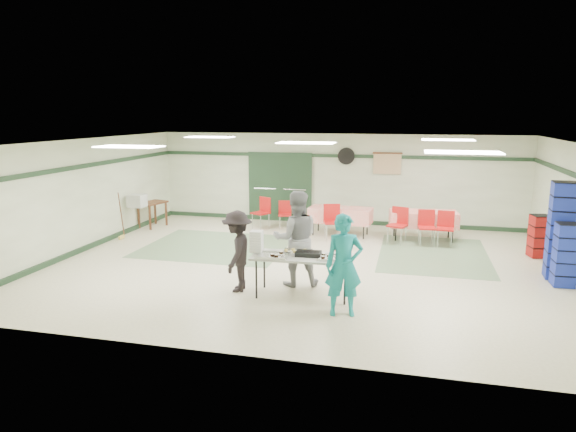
% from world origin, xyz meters
% --- Properties ---
extents(floor, '(11.00, 11.00, 0.00)m').
position_xyz_m(floor, '(0.00, 0.00, 0.00)').
color(floor, beige).
rests_on(floor, ground).
extents(ceiling, '(11.00, 11.00, 0.00)m').
position_xyz_m(ceiling, '(0.00, 0.00, 2.70)').
color(ceiling, white).
rests_on(ceiling, wall_back).
extents(wall_back, '(11.00, 0.00, 11.00)m').
position_xyz_m(wall_back, '(0.00, 4.50, 1.35)').
color(wall_back, silver).
rests_on(wall_back, floor).
extents(wall_front, '(11.00, 0.00, 11.00)m').
position_xyz_m(wall_front, '(0.00, -4.50, 1.35)').
color(wall_front, silver).
rests_on(wall_front, floor).
extents(wall_left, '(0.00, 9.00, 9.00)m').
position_xyz_m(wall_left, '(-5.50, 0.00, 1.35)').
color(wall_left, silver).
rests_on(wall_left, floor).
extents(trim_back, '(11.00, 0.06, 0.10)m').
position_xyz_m(trim_back, '(0.00, 4.47, 2.05)').
color(trim_back, '#1C3420').
rests_on(trim_back, wall_back).
extents(baseboard_back, '(11.00, 0.06, 0.12)m').
position_xyz_m(baseboard_back, '(0.00, 4.47, 0.06)').
color(baseboard_back, '#1C3420').
rests_on(baseboard_back, floor).
extents(trim_left, '(0.06, 9.00, 0.10)m').
position_xyz_m(trim_left, '(-5.47, 0.00, 2.05)').
color(trim_left, '#1C3420').
rests_on(trim_left, wall_back).
extents(baseboard_left, '(0.06, 9.00, 0.12)m').
position_xyz_m(baseboard_left, '(-5.47, 0.00, 0.06)').
color(baseboard_left, '#1C3420').
rests_on(baseboard_left, floor).
extents(baseboard_right, '(0.06, 9.00, 0.12)m').
position_xyz_m(baseboard_right, '(5.47, 0.00, 0.06)').
color(baseboard_right, '#1C3420').
rests_on(baseboard_right, floor).
extents(green_patch_a, '(3.50, 3.00, 0.01)m').
position_xyz_m(green_patch_a, '(-2.50, 1.00, 0.00)').
color(green_patch_a, gray).
rests_on(green_patch_a, floor).
extents(green_patch_b, '(2.50, 3.50, 0.01)m').
position_xyz_m(green_patch_b, '(2.80, 1.50, 0.00)').
color(green_patch_b, gray).
rests_on(green_patch_b, floor).
extents(double_door_left, '(0.90, 0.06, 2.10)m').
position_xyz_m(double_door_left, '(-2.20, 4.44, 1.05)').
color(double_door_left, '#989B98').
rests_on(double_door_left, floor).
extents(double_door_right, '(0.90, 0.06, 2.10)m').
position_xyz_m(double_door_right, '(-1.25, 4.44, 1.05)').
color(double_door_right, '#989B98').
rests_on(double_door_right, floor).
extents(door_frame, '(2.00, 0.03, 2.15)m').
position_xyz_m(door_frame, '(-1.73, 4.42, 1.05)').
color(door_frame, '#1C3420').
rests_on(door_frame, floor).
extents(wall_fan, '(0.50, 0.10, 0.50)m').
position_xyz_m(wall_fan, '(0.30, 4.44, 2.05)').
color(wall_fan, black).
rests_on(wall_fan, wall_back).
extents(scroll_banner, '(0.80, 0.02, 0.60)m').
position_xyz_m(scroll_banner, '(1.50, 4.44, 1.85)').
color(scroll_banner, '#D0B282').
rests_on(scroll_banner, wall_back).
extents(serving_table, '(1.87, 0.82, 0.76)m').
position_xyz_m(serving_table, '(0.36, -1.97, 0.72)').
color(serving_table, beige).
rests_on(serving_table, floor).
extents(sheet_tray_right, '(0.57, 0.44, 0.02)m').
position_xyz_m(sheet_tray_right, '(0.93, -2.04, 0.77)').
color(sheet_tray_right, silver).
rests_on(sheet_tray_right, serving_table).
extents(sheet_tray_mid, '(0.55, 0.43, 0.02)m').
position_xyz_m(sheet_tray_mid, '(0.21, -1.84, 0.77)').
color(sheet_tray_mid, silver).
rests_on(sheet_tray_mid, serving_table).
extents(sheet_tray_left, '(0.57, 0.44, 0.02)m').
position_xyz_m(sheet_tray_left, '(-0.16, -2.15, 0.77)').
color(sheet_tray_left, silver).
rests_on(sheet_tray_left, serving_table).
extents(baking_pan, '(0.47, 0.30, 0.08)m').
position_xyz_m(baking_pan, '(0.46, -1.95, 0.80)').
color(baking_pan, black).
rests_on(baking_pan, serving_table).
extents(foam_box_stack, '(0.23, 0.21, 0.40)m').
position_xyz_m(foam_box_stack, '(-0.53, -1.94, 0.96)').
color(foam_box_stack, white).
rests_on(foam_box_stack, serving_table).
extents(volunteer_teal, '(0.70, 0.55, 1.70)m').
position_xyz_m(volunteer_teal, '(1.20, -2.69, 0.85)').
color(volunteer_teal, teal).
rests_on(volunteer_teal, floor).
extents(volunteer_grey, '(1.08, 0.95, 1.86)m').
position_xyz_m(volunteer_grey, '(0.10, -1.39, 0.93)').
color(volunteer_grey, gray).
rests_on(volunteer_grey, floor).
extents(volunteer_dark, '(0.68, 1.05, 1.53)m').
position_xyz_m(volunteer_dark, '(-0.89, -1.97, 0.77)').
color(volunteer_dark, black).
rests_on(volunteer_dark, floor).
extents(dining_table_a, '(1.80, 0.95, 0.77)m').
position_xyz_m(dining_table_a, '(2.56, 2.97, 0.57)').
color(dining_table_a, red).
rests_on(dining_table_a, floor).
extents(dining_table_b, '(1.73, 0.88, 0.77)m').
position_xyz_m(dining_table_b, '(0.36, 2.97, 0.57)').
color(dining_table_b, red).
rests_on(dining_table_b, floor).
extents(chair_a, '(0.46, 0.46, 0.90)m').
position_xyz_m(chair_a, '(2.63, 2.41, 0.55)').
color(chair_a, red).
rests_on(chair_a, floor).
extents(chair_b, '(0.55, 0.55, 0.94)m').
position_xyz_m(chair_b, '(1.94, 2.41, 0.58)').
color(chair_b, red).
rests_on(chair_b, floor).
extents(chair_c, '(0.45, 0.45, 0.89)m').
position_xyz_m(chair_c, '(3.10, 2.40, 0.55)').
color(chair_c, red).
rests_on(chair_c, floor).
extents(chair_d, '(0.54, 0.54, 0.94)m').
position_xyz_m(chair_d, '(0.22, 2.41, 0.58)').
color(chair_d, red).
rests_on(chair_d, floor).
extents(chair_loose_a, '(0.44, 0.44, 0.80)m').
position_xyz_m(chair_loose_a, '(-1.33, 3.44, 0.49)').
color(chair_loose_a, red).
rests_on(chair_loose_a, floor).
extents(chair_loose_b, '(0.57, 0.57, 0.91)m').
position_xyz_m(chair_loose_b, '(-1.94, 3.25, 0.56)').
color(chair_loose_b, red).
rests_on(chair_loose_b, floor).
extents(crate_stack_blue_a, '(0.39, 0.39, 1.25)m').
position_xyz_m(crate_stack_blue_a, '(5.15, -0.25, 0.62)').
color(crate_stack_blue_a, '#192699').
rests_on(crate_stack_blue_a, floor).
extents(crate_stack_red, '(0.45, 0.45, 1.00)m').
position_xyz_m(crate_stack_red, '(5.15, 1.86, 0.50)').
color(crate_stack_red, maroon).
rests_on(crate_stack_red, floor).
extents(crate_stack_blue_b, '(0.46, 0.46, 1.98)m').
position_xyz_m(crate_stack_blue_b, '(5.15, 0.23, 0.99)').
color(crate_stack_blue_b, '#192699').
rests_on(crate_stack_blue_b, floor).
extents(printer_table, '(0.73, 0.94, 0.74)m').
position_xyz_m(printer_table, '(-5.15, 2.67, 0.63)').
color(printer_table, brown).
rests_on(printer_table, floor).
extents(office_printer, '(0.45, 0.39, 0.35)m').
position_xyz_m(office_printer, '(-5.15, 1.84, 0.92)').
color(office_printer, '#ACACA8').
rests_on(office_printer, printer_table).
extents(broom, '(0.06, 0.21, 1.24)m').
position_xyz_m(broom, '(-5.23, 1.15, 0.65)').
color(broom, brown).
rests_on(broom, floor).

